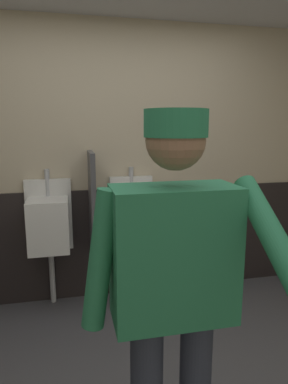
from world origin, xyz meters
name	(u,v)px	position (x,y,z in m)	size (l,w,h in m)	color
wall_back	(114,164)	(0.00, 1.67, 1.26)	(4.76, 0.12, 2.52)	beige
wainscot_band_back	(116,242)	(0.00, 1.60, 0.52)	(4.16, 0.03, 1.03)	black
urinal_left	(49,224)	(-0.61, 1.45, 0.78)	(0.40, 0.34, 1.24)	white
urinal_middle	(134,219)	(0.14, 1.45, 0.78)	(0.40, 0.34, 1.24)	white
privacy_divider_panel	(92,204)	(-0.23, 1.38, 0.95)	(0.04, 0.40, 0.90)	#4C4C51
person	(174,280)	(-0.02, -0.28, 1.00)	(0.71, 0.60, 1.68)	#2D3342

